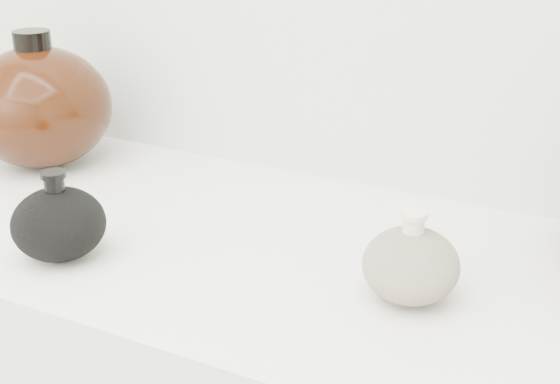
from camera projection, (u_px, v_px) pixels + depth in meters
The scene contains 3 objects.
black_gourd_vase at pixel (59, 223), 0.92m from camera, with size 0.13×0.13×0.11m.
cream_gourd_vase at pixel (411, 264), 0.83m from camera, with size 0.11×0.11×0.10m.
left_round_pot at pixel (40, 106), 1.21m from camera, with size 0.22×0.22×0.21m.
Camera 1 is at (0.42, 0.19, 1.33)m, focal length 50.00 mm.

